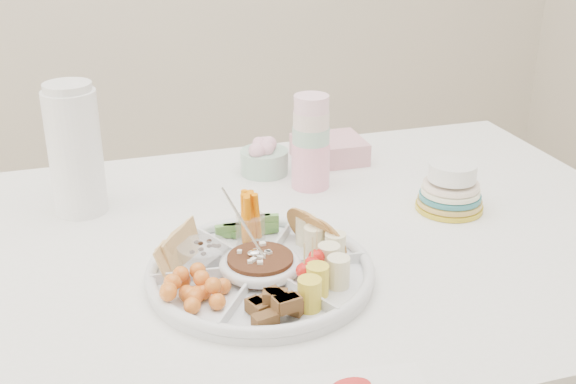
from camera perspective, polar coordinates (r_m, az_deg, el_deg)
name	(u,v)px	position (r m, az deg, el deg)	size (l,w,h in m)	color
party_tray	(260,269)	(1.23, -2.19, -6.08)	(0.38, 0.38, 0.04)	silver
bean_dip	(260,265)	(1.22, -2.20, -5.77)	(0.11, 0.11, 0.04)	black
tortillas	(316,234)	(1.29, 2.21, -3.32)	(0.11, 0.11, 0.06)	brown
carrot_cucumber	(248,214)	(1.32, -3.21, -1.75)	(0.10, 0.10, 0.10)	orange
pita_raisins	(190,246)	(1.26, -7.79, -4.27)	(0.12, 0.12, 0.07)	#B48F42
cherries	(197,289)	(1.15, -7.19, -7.62)	(0.12, 0.12, 0.05)	#DA5610
granola_chunks	(275,303)	(1.11, -1.00, -8.76)	(0.10, 0.10, 0.04)	#3B230F
banana_tomato	(336,261)	(1.17, 3.78, -5.50)	(0.12, 0.12, 0.10)	#F5F47A
cup_stack	(311,137)	(1.55, 1.83, 4.37)	(0.08, 0.08, 0.23)	beige
thermos	(75,148)	(1.49, -16.49, 3.36)	(0.11, 0.11, 0.27)	white
flower_bowl	(264,156)	(1.65, -1.89, 2.85)	(0.11, 0.11, 0.08)	silver
napkin_stack	(329,150)	(1.74, 3.28, 3.36)	(0.16, 0.14, 0.05)	#D898A4
plate_stack	(451,189)	(1.51, 12.73, 0.19)	(0.14, 0.14, 0.09)	gold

